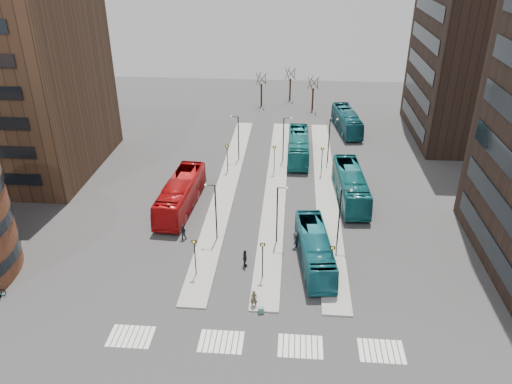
# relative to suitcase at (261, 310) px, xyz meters

# --- Properties ---
(island_left) EXTENTS (2.50, 45.00, 0.15)m
(island_left) POSITION_rel_suitcase_xyz_m (-5.79, 22.53, -0.20)
(island_left) COLOR gray
(island_left) RESTS_ON ground
(island_mid) EXTENTS (2.50, 45.00, 0.15)m
(island_mid) POSITION_rel_suitcase_xyz_m (0.21, 22.53, -0.20)
(island_mid) COLOR gray
(island_mid) RESTS_ON ground
(island_right) EXTENTS (2.50, 45.00, 0.15)m
(island_right) POSITION_rel_suitcase_xyz_m (6.21, 22.53, -0.20)
(island_right) COLOR gray
(island_right) RESTS_ON ground
(suitcase) EXTENTS (0.51, 0.45, 0.54)m
(suitcase) POSITION_rel_suitcase_xyz_m (0.00, 0.00, 0.00)
(suitcase) COLOR #1C299B
(suitcase) RESTS_ON ground
(red_bus) EXTENTS (3.63, 12.47, 3.43)m
(red_bus) POSITION_rel_suitcase_xyz_m (-10.17, 16.84, 1.44)
(red_bus) COLOR #AB0D0F
(red_bus) RESTS_ON ground
(teal_bus_a) EXTENTS (3.77, 11.06, 3.02)m
(teal_bus_a) POSITION_rel_suitcase_xyz_m (4.47, 7.40, 1.24)
(teal_bus_a) COLOR #155F6D
(teal_bus_a) RESTS_ON ground
(teal_bus_b) EXTENTS (2.73, 11.49, 3.20)m
(teal_bus_b) POSITION_rel_suitcase_xyz_m (2.86, 32.14, 1.33)
(teal_bus_b) COLOR #166D6F
(teal_bus_b) RESTS_ON ground
(teal_bus_c) EXTENTS (3.53, 12.30, 3.39)m
(teal_bus_c) POSITION_rel_suitcase_xyz_m (8.91, 20.55, 1.42)
(teal_bus_c) COLOR #135D63
(teal_bus_c) RESTS_ON ground
(teal_bus_d) EXTENTS (4.17, 11.55, 3.15)m
(teal_bus_d) POSITION_rel_suitcase_xyz_m (10.32, 43.22, 1.30)
(teal_bus_d) COLOR #114D59
(teal_bus_d) RESTS_ON ground
(traveller) EXTENTS (0.63, 0.44, 1.64)m
(traveller) POSITION_rel_suitcase_xyz_m (-0.62, 0.65, 0.55)
(traveller) COLOR #47452A
(traveller) RESTS_ON ground
(commuter_a) EXTENTS (0.88, 0.76, 1.55)m
(commuter_a) POSITION_rel_suitcase_xyz_m (-8.63, 10.41, 0.50)
(commuter_a) COLOR black
(commuter_a) RESTS_ON ground
(commuter_b) EXTENTS (0.68, 1.09, 1.73)m
(commuter_b) POSITION_rel_suitcase_xyz_m (-1.92, 6.28, 0.59)
(commuter_b) COLOR black
(commuter_b) RESTS_ON ground
(commuter_c) EXTENTS (0.91, 1.19, 1.63)m
(commuter_c) POSITION_rel_suitcase_xyz_m (2.73, 9.87, 0.54)
(commuter_c) COLOR black
(commuter_c) RESTS_ON ground
(crosswalk_stripes) EXTENTS (22.35, 2.40, 0.01)m
(crosswalk_stripes) POSITION_rel_suitcase_xyz_m (-0.04, -3.47, -0.27)
(crosswalk_stripes) COLOR silver
(crosswalk_stripes) RESTS_ON ground
(tower_far) EXTENTS (20.12, 20.00, 30.00)m
(tower_far) POSITION_rel_suitcase_xyz_m (30.19, 42.53, 14.73)
(tower_far) COLOR black
(tower_far) RESTS_ON ground
(sign_poles) EXTENTS (12.45, 22.12, 3.65)m
(sign_poles) POSITION_rel_suitcase_xyz_m (-0.19, 15.52, 2.14)
(sign_poles) COLOR black
(sign_poles) RESTS_ON ground
(lamp_posts) EXTENTS (14.04, 20.24, 6.12)m
(lamp_posts) POSITION_rel_suitcase_xyz_m (0.85, 20.53, 3.31)
(lamp_posts) COLOR black
(lamp_posts) RESTS_ON ground
(bare_trees) EXTENTS (10.97, 8.14, 5.90)m
(bare_trees) POSITION_rel_suitcase_xyz_m (0.88, 55.19, 2.45)
(bare_trees) COLOR black
(bare_trees) RESTS_ON ground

